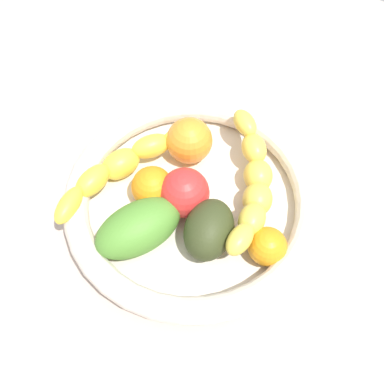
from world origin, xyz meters
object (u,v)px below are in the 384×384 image
(banana_draped_right, at_px, (253,183))
(avocado_dark, at_px, (209,230))
(fruit_bowl, at_px, (192,200))
(orange_mid_left, at_px, (267,246))
(tomato_red, at_px, (185,193))
(banana_draped_left, at_px, (124,165))
(mango_green, at_px, (138,228))
(orange_mid_right, at_px, (152,187))
(orange_front, at_px, (189,141))

(banana_draped_right, distance_m, avocado_dark, 0.09)
(fruit_bowl, height_order, orange_mid_left, orange_mid_left)
(tomato_red, bearing_deg, fruit_bowl, 136.02)
(banana_draped_left, xyz_separation_m, mango_green, (0.08, 0.07, 0.00))
(banana_draped_right, height_order, orange_mid_left, banana_draped_right)
(orange_mid_right, height_order, mango_green, mango_green)
(banana_draped_left, height_order, mango_green, mango_green)
(orange_mid_left, height_order, orange_mid_right, orange_mid_right)
(orange_mid_right, bearing_deg, banana_draped_left, -104.49)
(banana_draped_right, relative_size, orange_mid_right, 3.82)
(fruit_bowl, height_order, orange_mid_right, orange_mid_right)
(banana_draped_left, relative_size, banana_draped_right, 1.04)
(banana_draped_left, distance_m, mango_green, 0.10)
(fruit_bowl, height_order, banana_draped_left, banana_draped_left)
(avocado_dark, bearing_deg, orange_mid_left, 101.98)
(orange_front, xyz_separation_m, orange_mid_right, (0.09, -0.01, -0.00))
(orange_front, bearing_deg, orange_mid_right, -5.98)
(orange_front, xyz_separation_m, orange_mid_left, (0.10, 0.16, -0.01))
(mango_green, distance_m, tomato_red, 0.08)
(avocado_dark, xyz_separation_m, mango_green, (0.04, -0.08, -0.00))
(orange_mid_left, distance_m, mango_green, 0.17)
(mango_green, xyz_separation_m, tomato_red, (-0.07, 0.03, 0.00))
(orange_front, relative_size, tomato_red, 0.99)
(orange_front, distance_m, mango_green, 0.15)
(banana_draped_right, distance_m, tomato_red, 0.09)
(banana_draped_right, bearing_deg, tomato_red, -54.37)
(banana_draped_left, distance_m, tomato_red, 0.10)
(orange_mid_left, height_order, mango_green, mango_green)
(orange_mid_right, xyz_separation_m, mango_green, (0.06, 0.02, 0.00))
(avocado_dark, height_order, tomato_red, tomato_red)
(orange_mid_left, bearing_deg, avocado_dark, -78.02)
(orange_front, distance_m, tomato_red, 0.09)
(banana_draped_left, relative_size, orange_front, 3.41)
(mango_green, bearing_deg, orange_mid_right, -165.95)
(banana_draped_left, bearing_deg, mango_green, 42.35)
(banana_draped_left, xyz_separation_m, orange_mid_right, (0.01, 0.05, 0.00))
(fruit_bowl, bearing_deg, orange_front, -149.98)
(fruit_bowl, xyz_separation_m, mango_green, (0.08, -0.04, 0.02))
(orange_mid_right, xyz_separation_m, tomato_red, (-0.01, 0.04, 0.00))
(avocado_dark, relative_size, tomato_red, 1.26)
(banana_draped_left, bearing_deg, orange_mid_right, 75.51)
(banana_draped_right, relative_size, tomato_red, 3.26)
(orange_front, height_order, avocado_dark, orange_front)
(banana_draped_right, bearing_deg, fruit_bowl, -55.68)
(banana_draped_right, bearing_deg, orange_mid_left, 36.09)
(fruit_bowl, distance_m, avocado_dark, 0.07)
(fruit_bowl, xyz_separation_m, banana_draped_right, (-0.05, 0.07, 0.03))
(fruit_bowl, bearing_deg, orange_mid_left, 78.22)
(orange_mid_left, relative_size, orange_mid_right, 0.87)
(orange_front, relative_size, orange_mid_right, 1.16)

